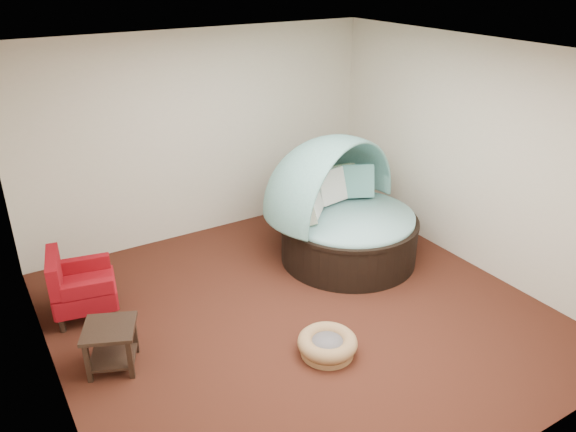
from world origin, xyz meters
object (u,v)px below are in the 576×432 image
canopy_daybed (343,204)px  side_table (111,341)px  pet_basket (327,344)px  red_armchair (79,286)px

canopy_daybed → side_table: canopy_daybed is taller
pet_basket → side_table: side_table is taller
side_table → canopy_daybed: bearing=11.4°
pet_basket → red_armchair: (-1.91, 1.97, 0.25)m
canopy_daybed → red_armchair: 3.28m
red_armchair → side_table: (0.05, -1.05, -0.06)m
pet_basket → red_armchair: 2.76m
canopy_daybed → red_armchair: size_ratio=2.90×
pet_basket → side_table: 2.09m
pet_basket → side_table: size_ratio=1.06×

